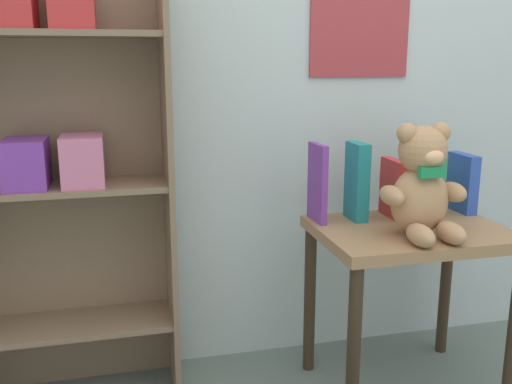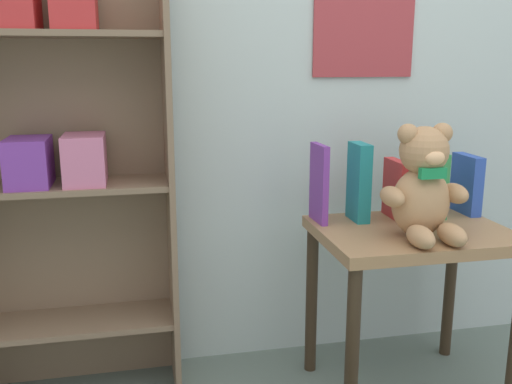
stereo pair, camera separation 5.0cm
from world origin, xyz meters
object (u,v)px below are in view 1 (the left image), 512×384
(bookshelf_side, at_px, (56,158))
(display_table, at_px, (409,255))
(book_standing_green, at_px, (429,183))
(book_standing_blue, at_px, (462,183))
(book_standing_teal, at_px, (357,181))
(book_standing_red, at_px, (393,188))
(book_standing_purple, at_px, (317,183))
(teddy_bear, at_px, (422,186))

(bookshelf_side, height_order, display_table, bookshelf_side)
(book_standing_green, distance_m, book_standing_blue, 0.13)
(book_standing_teal, xyz_separation_m, book_standing_red, (0.13, -0.00, -0.03))
(book_standing_purple, xyz_separation_m, book_standing_teal, (0.13, -0.01, 0.00))
(book_standing_teal, bearing_deg, display_table, -44.06)
(display_table, xyz_separation_m, teddy_bear, (-0.02, -0.08, 0.25))
(bookshelf_side, distance_m, display_table, 1.14)
(book_standing_teal, bearing_deg, bookshelf_side, 173.44)
(teddy_bear, xyz_separation_m, book_standing_blue, (0.28, 0.23, -0.05))
(display_table, bearing_deg, book_standing_red, 90.00)
(book_standing_green, bearing_deg, teddy_bear, -124.72)
(bookshelf_side, distance_m, book_standing_blue, 1.34)
(book_standing_red, height_order, book_standing_blue, book_standing_blue)
(book_standing_purple, xyz_separation_m, book_standing_blue, (0.53, -0.00, -0.03))
(book_standing_teal, relative_size, book_standing_blue, 1.27)
(book_standing_red, xyz_separation_m, book_standing_blue, (0.26, 0.01, 0.00))
(teddy_bear, relative_size, book_standing_green, 1.56)
(bookshelf_side, height_order, book_standing_teal, bookshelf_side)
(book_standing_green, height_order, book_standing_blue, book_standing_green)
(book_standing_red, bearing_deg, display_table, -88.92)
(bookshelf_side, height_order, book_standing_blue, bookshelf_side)
(display_table, xyz_separation_m, book_standing_red, (-0.00, 0.13, 0.19))
(bookshelf_side, distance_m, book_standing_green, 1.21)
(book_standing_teal, bearing_deg, book_standing_red, 0.55)
(bookshelf_side, relative_size, book_standing_blue, 6.99)
(display_table, bearing_deg, book_standing_teal, 135.37)
(book_standing_teal, relative_size, book_standing_red, 1.31)
(bookshelf_side, distance_m, book_standing_purple, 0.81)
(book_standing_purple, relative_size, book_standing_red, 1.31)
(teddy_bear, bearing_deg, book_standing_red, 84.67)
(book_standing_teal, height_order, book_standing_red, book_standing_teal)
(display_table, bearing_deg, bookshelf_side, 166.95)
(bookshelf_side, xyz_separation_m, display_table, (1.07, -0.25, -0.31))
(book_standing_green, bearing_deg, bookshelf_side, 174.89)
(book_standing_purple, bearing_deg, bookshelf_side, 170.31)
(display_table, xyz_separation_m, book_standing_green, (0.13, 0.13, 0.20))
(display_table, height_order, book_standing_teal, book_standing_teal)
(bookshelf_side, distance_m, teddy_bear, 1.10)
(book_standing_blue, bearing_deg, book_standing_green, -175.68)
(bookshelf_side, relative_size, book_standing_purple, 5.53)
(display_table, relative_size, teddy_bear, 1.75)
(book_standing_purple, height_order, book_standing_green, book_standing_purple)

